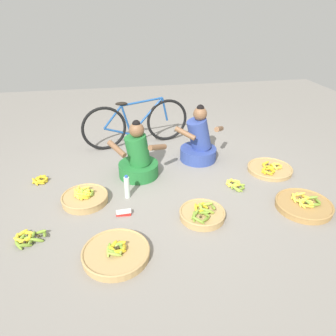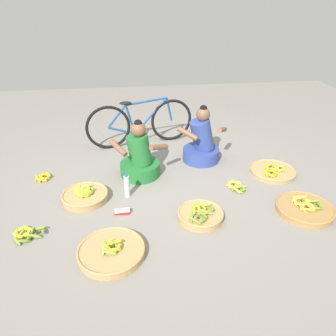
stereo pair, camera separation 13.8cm
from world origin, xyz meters
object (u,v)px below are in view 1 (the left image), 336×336
Objects in this scene: bicycle_leaning at (136,123)px; banana_basket_front_right at (304,205)px; loose_bananas_near_bicycle at (41,180)px; banana_basket_mid_right at (202,214)px; vendor_woman_front at (138,159)px; water_bottle at (127,187)px; banana_basket_back_right at (85,198)px; banana_basket_back_center at (116,253)px; banana_basket_front_center at (270,169)px; loose_bananas_back_left at (28,238)px; loose_bananas_near_vendor at (235,185)px; vendor_woman_behind at (199,143)px; packet_carton_stack at (124,213)px.

bicycle_leaning is 2.68m from banana_basket_front_right.
banana_basket_mid_right is at bearing -30.73° from loose_bananas_near_bicycle.
water_bottle is (-0.18, -0.49, -0.11)m from vendor_woman_front.
banana_basket_mid_right is (1.25, -0.53, -0.00)m from banana_basket_back_right.
vendor_woman_front is 0.86m from banana_basket_back_right.
bicycle_leaning reaches higher than banana_basket_back_center.
banana_basket_front_center reaches higher than loose_bananas_back_left.
banana_basket_back_center is at bearing -155.79° from banana_basket_mid_right.
water_bottle is at bearing 179.75° from loose_bananas_near_vendor.
banana_basket_front_right is at bearing -91.13° from banana_basket_front_center.
bicycle_leaning reaches higher than water_bottle.
banana_basket_mid_right is at bearing -145.01° from banana_basket_front_center.
vendor_woman_behind reaches higher than banana_basket_back_right.
loose_bananas_near_vendor is 1.01× the size of water_bottle.
bicycle_leaning is 3.39× the size of banana_basket_mid_right.
banana_basket_back_right reaches higher than banana_basket_back_center.
vendor_woman_front is at bearing 119.46° from banana_basket_mid_right.
bicycle_leaning reaches higher than banana_basket_front_right.
banana_basket_back_right reaches higher than loose_bananas_back_left.
banana_basket_front_center is at bearing 6.99° from banana_basket_back_right.
vendor_woman_behind reaches higher than loose_bananas_near_vendor.
water_bottle is (-0.26, -1.50, -0.22)m from bicycle_leaning.
banana_basket_front_center is 2.46m from banana_basket_back_right.
banana_basket_mid_right is at bearing -35.16° from water_bottle.
vendor_woman_behind is at bearing 36.79° from water_bottle.
loose_bananas_near_bicycle is at bearing 152.71° from water_bottle.
bicycle_leaning reaches higher than packet_carton_stack.
banana_basket_mid_right is at bearing -60.54° from vendor_woman_front.
vendor_woman_behind is at bearing 45.10° from packet_carton_stack.
loose_bananas_near_vendor is at bearing -154.04° from banana_basket_front_center.
banana_basket_back_center reaches higher than banana_basket_front_right.
banana_basket_front_right is at bearing 10.40° from banana_basket_back_center.
bicycle_leaning is 5.68× the size of water_bottle.
loose_bananas_near_bicycle is (-2.15, -0.25, -0.24)m from vendor_woman_behind.
vendor_woman_front is at bearing -160.72° from vendor_woman_behind.
loose_bananas_near_bicycle is 1.21m from water_bottle.
banana_basket_front_right is at bearing -16.47° from water_bottle.
vendor_woman_front reaches higher than banana_basket_back_center.
loose_bananas_back_left is 2.42m from loose_bananas_near_vendor.
vendor_woman_behind is at bearing 6.75° from loose_bananas_near_bicycle.
banana_basket_back_right is 0.54m from packet_carton_stack.
loose_bananas_near_vendor is at bearing 13.43° from packet_carton_stack.
loose_bananas_back_left is (-0.52, -0.57, -0.03)m from banana_basket_back_right.
water_bottle is at bearing -27.29° from loose_bananas_near_bicycle.
vendor_woman_front is 1.50m from banana_basket_back_center.
vendor_woman_front is 0.90m from packet_carton_stack.
banana_basket_front_center is 0.96× the size of banana_basket_front_right.
vendor_woman_behind is (0.90, 0.31, 0.02)m from vendor_woman_front.
bicycle_leaning is at bearing 58.66° from loose_bananas_back_left.
vendor_woman_front is at bearing 173.50° from banana_basket_front_center.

